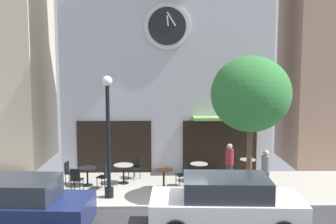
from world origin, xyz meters
TOP-DOWN VIEW (x-y plane):
  - ground_plane at (0.00, -0.36)m, footprint 24.13×9.73m
  - clock_building at (-0.11, 5.88)m, footprint 9.30×4.14m
  - street_lamp at (-2.24, 1.11)m, footprint 0.36×0.36m
  - street_tree at (2.74, 0.95)m, footprint 2.78×2.50m
  - cafe_table_near_curb at (-3.27, 2.52)m, footprint 0.73×0.73m
  - cafe_table_center at (-1.88, 2.80)m, footprint 0.79×0.79m
  - cafe_table_near_door at (-0.27, 2.03)m, footprint 0.71×0.71m
  - cafe_table_leftmost at (1.17, 3.09)m, footprint 0.71×0.71m
  - cafe_table_center_left at (3.29, 3.64)m, footprint 0.66×0.66m
  - cafe_chair_under_awning at (-1.44, 3.53)m, footprint 0.57×0.57m
  - cafe_chair_mid_row at (-2.53, 2.13)m, footprint 0.52×0.52m
  - cafe_chair_near_lamp at (0.51, 2.41)m, footprint 0.51×0.51m
  - cafe_chair_near_tree at (-3.54, 1.75)m, footprint 0.46×0.46m
  - cafe_chair_outer at (-4.04, 2.76)m, footprint 0.46×0.46m
  - pedestrian_grey at (3.41, 1.26)m, footprint 0.45×0.45m
  - pedestrian_maroon at (2.30, 2.44)m, footprint 0.42×0.42m
  - parked_car_navy at (-4.52, -1.82)m, footprint 4.40×2.22m
  - parked_car_white at (1.48, -1.74)m, footprint 4.38×2.18m

SIDE VIEW (x-z plane):
  - ground_plane at x=0.00m, z-range -0.09..0.04m
  - cafe_table_leftmost at x=1.17m, z-range 0.15..0.87m
  - cafe_table_center_left at x=3.29m, z-range 0.14..0.90m
  - cafe_table_near_curb at x=-3.27m, z-range 0.16..0.88m
  - cafe_chair_under_awning at x=-1.44m, z-range 0.08..0.98m
  - cafe_chair_mid_row at x=-2.53m, z-range 0.08..0.98m
  - cafe_chair_near_lamp at x=0.51m, z-range 0.08..0.98m
  - cafe_chair_near_tree at x=-3.54m, z-range 0.08..0.98m
  - cafe_chair_outer at x=-4.04m, z-range 0.08..0.98m
  - cafe_table_near_door at x=-0.27m, z-range 0.16..0.94m
  - cafe_table_center at x=-1.88m, z-range 0.18..0.95m
  - parked_car_navy at x=-4.52m, z-range -0.01..1.54m
  - parked_car_white at x=1.48m, z-range -0.01..1.54m
  - pedestrian_grey at x=3.41m, z-range 0.03..1.70m
  - pedestrian_maroon at x=2.30m, z-range 0.03..1.70m
  - street_lamp at x=-2.24m, z-range 0.03..4.38m
  - street_tree at x=2.74m, z-range 1.18..6.22m
  - clock_building at x=-0.11m, z-range 0.17..11.76m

